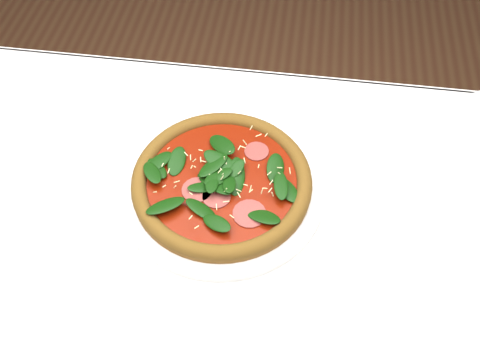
# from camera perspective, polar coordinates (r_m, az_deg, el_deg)

# --- Properties ---
(dining_table) EXTENTS (1.21, 0.81, 0.75)m
(dining_table) POSITION_cam_1_polar(r_m,az_deg,el_deg) (0.97, -5.16, -8.64)
(dining_table) COLOR silver
(dining_table) RESTS_ON ground
(plate) EXTENTS (0.36, 0.36, 0.02)m
(plate) POSITION_cam_1_polar(r_m,az_deg,el_deg) (0.92, -1.93, -0.67)
(plate) COLOR white
(plate) RESTS_ON dining_table
(pizza) EXTENTS (0.38, 0.38, 0.04)m
(pizza) POSITION_cam_1_polar(r_m,az_deg,el_deg) (0.90, -1.96, 0.10)
(pizza) COLOR olive
(pizza) RESTS_ON plate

